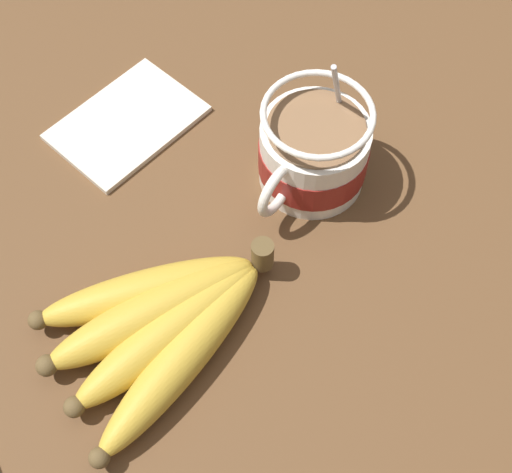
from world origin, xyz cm
name	(u,v)px	position (x,y,z in cm)	size (l,w,h in cm)	color
table	(224,234)	(0.00, 0.00, 1.33)	(128.76, 128.76, 2.65)	brown
coffee_mug	(313,153)	(-9.53, 3.44, 6.58)	(14.58, 10.32, 13.59)	white
banana_bunch	(162,324)	(11.41, 2.33, 4.60)	(22.94, 15.34, 4.47)	brown
napkin	(127,123)	(-4.05, -15.33, 2.95)	(15.49, 11.73, 0.60)	beige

